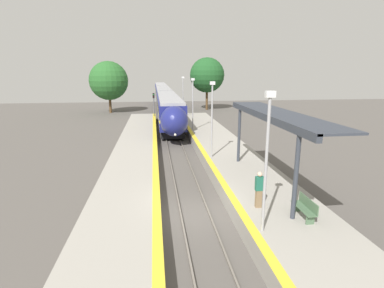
% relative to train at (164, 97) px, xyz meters
% --- Properties ---
extents(ground_plane, '(120.00, 120.00, 0.00)m').
position_rel_train_xyz_m(ground_plane, '(0.00, -44.97, -2.33)').
color(ground_plane, '#56514C').
extents(rail_left, '(0.08, 90.00, 0.15)m').
position_rel_train_xyz_m(rail_left, '(-0.72, -44.97, -2.25)').
color(rail_left, slate).
rests_on(rail_left, ground_plane).
extents(rail_right, '(0.08, 90.00, 0.15)m').
position_rel_train_xyz_m(rail_right, '(0.72, -44.97, -2.25)').
color(rail_right, slate).
rests_on(rail_right, ground_plane).
extents(train, '(2.87, 63.40, 4.07)m').
position_rel_train_xyz_m(train, '(0.00, 0.00, 0.00)').
color(train, black).
rests_on(train, ground_plane).
extents(platform_right, '(4.35, 64.00, 0.89)m').
position_rel_train_xyz_m(platform_right, '(3.89, -44.97, -1.89)').
color(platform_right, '#9E998E').
rests_on(platform_right, ground_plane).
extents(platform_left, '(3.61, 64.00, 0.89)m').
position_rel_train_xyz_m(platform_left, '(-3.52, -44.97, -1.89)').
color(platform_left, '#9E998E').
rests_on(platform_left, ground_plane).
extents(platform_bench, '(0.44, 1.63, 0.89)m').
position_rel_train_xyz_m(platform_bench, '(4.52, -47.55, -0.97)').
color(platform_bench, '#4C6B4C').
rests_on(platform_bench, platform_right).
extents(person_waiting, '(0.36, 0.23, 1.75)m').
position_rel_train_xyz_m(person_waiting, '(2.84, -46.30, -0.53)').
color(person_waiting, '#7F6647').
rests_on(person_waiting, platform_right).
extents(railway_signal, '(0.28, 0.28, 4.17)m').
position_rel_train_xyz_m(railway_signal, '(-1.92, -15.79, 0.23)').
color(railway_signal, '#59595E').
rests_on(railway_signal, ground_plane).
extents(lamppost_near, '(0.36, 0.20, 5.56)m').
position_rel_train_xyz_m(lamppost_near, '(2.27, -48.41, 1.73)').
color(lamppost_near, '#9E9EA3').
rests_on(lamppost_near, platform_right).
extents(lamppost_mid, '(0.36, 0.20, 5.56)m').
position_rel_train_xyz_m(lamppost_mid, '(2.27, -37.57, 1.73)').
color(lamppost_mid, '#9E9EA3').
rests_on(lamppost_mid, platform_right).
extents(lamppost_far, '(0.36, 0.20, 5.56)m').
position_rel_train_xyz_m(lamppost_far, '(2.27, -26.73, 1.73)').
color(lamppost_far, '#9E9EA3').
rests_on(lamppost_far, platform_right).
extents(lamppost_farthest, '(0.36, 0.20, 5.56)m').
position_rel_train_xyz_m(lamppost_farthest, '(2.27, -15.89, 1.73)').
color(lamppost_farthest, '#9E9EA3').
rests_on(lamppost_farthest, platform_right).
extents(station_canopy, '(2.02, 11.62, 4.07)m').
position_rel_train_xyz_m(station_canopy, '(4.53, -43.25, 2.36)').
color(station_canopy, '#333842').
rests_on(station_canopy, platform_right).
extents(background_tree_left, '(6.66, 6.66, 8.92)m').
position_rel_train_xyz_m(background_tree_left, '(-9.57, -4.45, 3.25)').
color(background_tree_left, brown).
rests_on(background_tree_left, ground_plane).
extents(background_tree_right, '(6.46, 6.46, 9.73)m').
position_rel_train_xyz_m(background_tree_right, '(8.14, -2.20, 4.15)').
color(background_tree_right, brown).
rests_on(background_tree_right, ground_plane).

